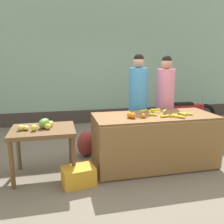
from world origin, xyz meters
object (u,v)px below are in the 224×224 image
Objects in this scene: produce_crate at (79,176)px; produce_sack at (87,144)px; vendor_woman_pink_shirt at (165,103)px; parked_motorcycle at (187,115)px; vendor_woman_blue_shirt at (138,104)px.

produce_sack is at bearing 76.68° from produce_crate.
vendor_woman_pink_shirt is 1.13× the size of parked_motorcycle.
produce_crate is at bearing -139.01° from vendor_woman_blue_shirt.
vendor_woman_blue_shirt is at bearing 2.05° from produce_sack.
produce_crate is (-2.84, -2.09, -0.27)m from parked_motorcycle.
vendor_woman_blue_shirt is 2.00m from parked_motorcycle.
produce_crate is (-1.22, -1.06, -0.79)m from vendor_woman_blue_shirt.
produce_sack is (-0.97, -0.03, -0.69)m from vendor_woman_blue_shirt.
parked_motorcycle is 3.54m from produce_crate.
vendor_woman_pink_shirt reaches higher than produce_sack.
vendor_woman_pink_shirt reaches higher than parked_motorcycle.
parked_motorcycle is 2.82m from produce_sack.
produce_crate is (-1.78, -1.10, -0.78)m from vendor_woman_pink_shirt.
produce_crate is at bearing -148.29° from vendor_woman_pink_shirt.
vendor_woman_blue_shirt is 1.14× the size of parked_motorcycle.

